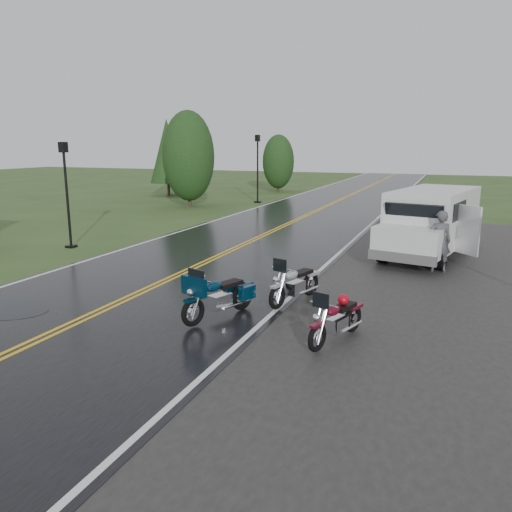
{
  "coord_description": "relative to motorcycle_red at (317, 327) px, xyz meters",
  "views": [
    {
      "loc": [
        7.48,
        -9.76,
        3.83
      ],
      "look_at": [
        2.8,
        2.0,
        1.0
      ],
      "focal_mm": 35.0,
      "sensor_mm": 36.0,
      "label": 1
    }
  ],
  "objects": [
    {
      "name": "ground",
      "position": [
        -5.32,
        1.27,
        -0.55
      ],
      "size": [
        120.0,
        120.0,
        0.0
      ],
      "primitive_type": "plane",
      "color": "#2D471E",
      "rests_on": "ground"
    },
    {
      "name": "road",
      "position": [
        -5.32,
        11.27,
        -0.53
      ],
      "size": [
        8.0,
        100.0,
        0.04
      ],
      "primitive_type": "cube",
      "color": "black",
      "rests_on": "ground"
    },
    {
      "name": "motorcycle_red",
      "position": [
        0.0,
        0.0,
        0.0
      ],
      "size": [
        1.22,
        1.99,
        1.11
      ],
      "primitive_type": null,
      "rotation": [
        0.0,
        0.0,
        -0.31
      ],
      "color": "#580A1A",
      "rests_on": "ground"
    },
    {
      "name": "motorcycle_teal",
      "position": [
        -2.78,
        0.32,
        0.07
      ],
      "size": [
        1.42,
        2.23,
        1.24
      ],
      "primitive_type": null,
      "rotation": [
        0.0,
        0.0,
        -0.34
      ],
      "color": "#041F32",
      "rests_on": "ground"
    },
    {
      "name": "motorcycle_silver",
      "position": [
        -1.5,
        2.04,
        0.04
      ],
      "size": [
        1.27,
        2.12,
        1.18
      ],
      "primitive_type": null,
      "rotation": [
        0.0,
        0.0,
        -0.29
      ],
      "color": "#929598",
      "rests_on": "ground"
    },
    {
      "name": "van_white",
      "position": [
        0.13,
        7.97,
        0.63
      ],
      "size": [
        3.47,
        6.36,
        2.36
      ],
      "primitive_type": null,
      "rotation": [
        0.0,
        0.0,
        -0.21
      ],
      "color": "silver",
      "rests_on": "ground"
    },
    {
      "name": "person_at_van",
      "position": [
        1.84,
        7.33,
        0.39
      ],
      "size": [
        0.78,
        0.62,
        1.88
      ],
      "primitive_type": "imported",
      "rotation": [
        0.0,
        0.0,
        3.42
      ],
      "color": "#434447",
      "rests_on": "ground"
    },
    {
      "name": "lamp_post_near_left",
      "position": [
        -11.27,
        6.2,
        1.43
      ],
      "size": [
        0.34,
        0.34,
        3.98
      ],
      "primitive_type": null,
      "color": "black",
      "rests_on": "ground"
    },
    {
      "name": "lamp_post_far_left",
      "position": [
        -10.18,
        22.8,
        1.7
      ],
      "size": [
        0.39,
        0.39,
        4.52
      ],
      "primitive_type": null,
      "color": "black",
      "rests_on": "ground"
    },
    {
      "name": "tree_left_mid",
      "position": [
        -13.41,
        19.29,
        1.98
      ],
      "size": [
        3.24,
        3.24,
        5.06
      ],
      "primitive_type": null,
      "color": "#1E3D19",
      "rests_on": "ground"
    },
    {
      "name": "tree_left_far",
      "position": [
        -11.52,
        30.84,
        1.43
      ],
      "size": [
        2.58,
        2.58,
        3.98
      ],
      "primitive_type": null,
      "color": "#1E3D19",
      "rests_on": "ground"
    },
    {
      "name": "pine_left_far",
      "position": [
        -18.29,
        24.76,
        2.25
      ],
      "size": [
        2.69,
        2.69,
        5.6
      ],
      "primitive_type": null,
      "color": "#1E3D19",
      "rests_on": "ground"
    }
  ]
}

